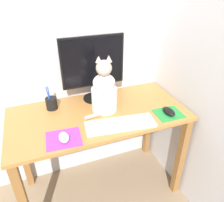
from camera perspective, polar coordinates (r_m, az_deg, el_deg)
The scene contains 12 objects.
ground_plane at distance 2.02m, azimuth -2.80°, elevation -21.22°, with size 12.00×12.00×0.00m, color #847056.
wall_back at distance 1.60m, azimuth -7.81°, elevation 18.17°, with size 7.00×0.04×2.50m.
wall_side_right at distance 1.59m, azimuth 19.16°, elevation 16.79°, with size 0.04×7.00×2.50m.
desk at distance 1.57m, azimuth -3.38°, elevation -6.81°, with size 1.20×0.58×0.76m.
monitor at distance 1.55m, azimuth -4.97°, elevation 9.16°, with size 0.45×0.17×0.47m.
keyboard at distance 1.37m, azimuth 2.21°, elevation -6.01°, with size 0.45×0.19×0.02m.
mousepad_left at distance 1.31m, azimuth -12.52°, elevation -9.55°, with size 0.21×0.19×0.00m.
mousepad_right at distance 1.53m, azimuth 14.55°, elevation -3.19°, with size 0.18×0.16×0.00m.
computer_mouse_left at distance 1.29m, azimuth -12.46°, elevation -9.22°, with size 0.06×0.10×0.03m.
computer_mouse_right at distance 1.52m, azimuth 14.63°, elevation -2.63°, with size 0.06×0.11×0.04m.
cat at distance 1.46m, azimuth -2.08°, elevation 2.65°, with size 0.27×0.21×0.39m.
pen_cup at distance 1.58m, azimuth -15.53°, elevation -0.57°, with size 0.08×0.08×0.17m.
Camera 1 is at (-0.36, -1.20, 1.59)m, focal length 35.00 mm.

